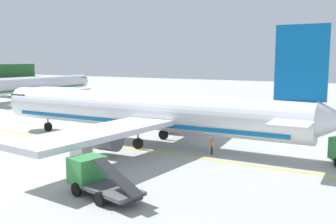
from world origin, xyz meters
TOP-DOWN VIEW (x-y plane):
  - airliner_foreground at (-1.07, 15.85)m, footprint 34.69×41.65m
  - airliner_mid_apron at (26.75, 64.37)m, footprint 37.28×31.02m
  - service_truck_baggage at (-15.98, 9.87)m, footprint 3.49×6.31m
  - cargo_container_near at (-10.18, 16.43)m, footprint 1.66×1.66m
  - crew_marshaller at (-7.23, 20.74)m, footprint 0.44×0.54m
  - crew_loader_left at (-2.11, 7.48)m, footprint 0.62×0.32m
  - apron_guide_line at (-3.92, 11.42)m, footprint 0.30×60.00m

SIDE VIEW (x-z plane):
  - apron_guide_line at x=-3.92m, z-range 0.00..0.01m
  - crew_loader_left at x=-2.11m, z-range 0.14..1.75m
  - crew_marshaller at x=-7.23m, z-range 0.15..1.80m
  - cargo_container_near at x=-10.18m, z-range -0.05..2.06m
  - service_truck_baggage at x=-15.98m, z-range -0.09..2.46m
  - airliner_mid_apron at x=26.75m, z-range -2.29..8.36m
  - airliner_foreground at x=-1.07m, z-range -2.56..9.34m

